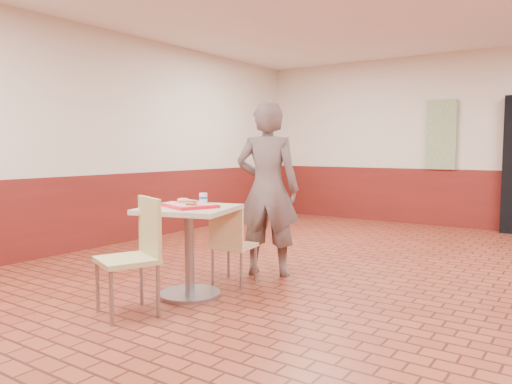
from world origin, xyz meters
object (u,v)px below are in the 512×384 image
Objects in this scene: serving_tray at (189,205)px; long_john_donut at (191,203)px; paper_cup at (203,198)px; chair_main_front at (136,249)px; customer at (268,189)px; ring_donut at (183,200)px; chair_main_back at (231,240)px; main_table at (189,236)px.

serving_tray is 0.13m from long_john_donut.
chair_main_front is at bearing -100.73° from paper_cup.
customer is at bearing 105.63° from chair_main_front.
chair_main_back is at bearing 65.20° from ring_donut.
ring_donut is (-0.21, -0.46, 0.43)m from chair_main_back.
chair_main_front reaches higher than long_john_donut.
chair_main_front is 0.52× the size of customer.
chair_main_back is 0.44× the size of customer.
chair_main_back is 7.17× the size of ring_donut.
chair_main_front reaches higher than serving_tray.
main_table is at bearing 59.96° from customer.
chair_main_back is 1.65× the size of serving_tray.
chair_main_back is 0.73m from long_john_donut.
main_table is at bearing 141.62° from long_john_donut.
customer is (0.19, 1.67, 0.39)m from chair_main_front.
customer is at bearing 74.07° from ring_donut.
main_table is 0.29m from serving_tray.
main_table is 0.35m from long_john_donut.
main_table reaches higher than chair_main_back.
chair_main_back is 5.20× the size of long_john_donut.
main_table is 5.32× the size of long_john_donut.
long_john_donut is (0.13, 0.53, 0.35)m from chair_main_front.
customer is at bearing 86.86° from long_john_donut.
customer is at bearing 81.32° from main_table.
chair_main_front is 1.18× the size of chair_main_back.
serving_tray is at bearing 109.23° from chair_main_front.
long_john_donut is at bearing 98.29° from chair_main_front.
long_john_donut is (0.22, -0.14, 0.00)m from ring_donut.
paper_cup is (0.10, 0.09, 0.35)m from main_table.
paper_cup reaches higher than long_john_donut.
paper_cup is (-0.06, -0.98, -0.02)m from customer.
ring_donut is (-0.29, -1.01, -0.05)m from customer.
customer is 1.14m from long_john_donut.
chair_main_front reaches higher than chair_main_back.
chair_main_back is 0.66m from ring_donut.
ring_donut is 0.26m from long_john_donut.
customer is 3.77× the size of serving_tray.
customer is at bearing 81.32° from serving_tray.
ring_donut is 0.73× the size of long_john_donut.
long_john_donut is 1.66× the size of paper_cup.
main_table is 1.68× the size of serving_tray.
main_table is at bearing 109.23° from chair_main_front.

